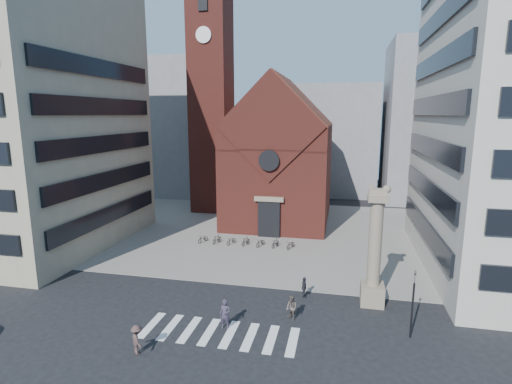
% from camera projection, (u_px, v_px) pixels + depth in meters
% --- Properties ---
extents(ground, '(120.00, 120.00, 0.00)m').
position_uv_depth(ground, '(225.00, 309.00, 27.63)').
color(ground, black).
rests_on(ground, ground).
extents(piazza, '(46.00, 30.00, 0.05)m').
position_uv_depth(piazza, '(272.00, 232.00, 45.85)').
color(piazza, gray).
rests_on(piazza, ground).
extents(zebra_crossing, '(10.20, 3.20, 0.01)m').
position_uv_depth(zebra_crossing, '(219.00, 333.00, 24.64)').
color(zebra_crossing, white).
rests_on(zebra_crossing, ground).
extents(church, '(12.00, 16.65, 18.00)m').
position_uv_depth(church, '(281.00, 157.00, 50.11)').
color(church, maroon).
rests_on(church, ground).
extents(campanile, '(5.50, 5.50, 31.20)m').
position_uv_depth(campanile, '(211.00, 96.00, 53.54)').
color(campanile, maroon).
rests_on(campanile, ground).
extents(building_left, '(18.00, 20.00, 26.00)m').
position_uv_depth(building_left, '(20.00, 117.00, 39.73)').
color(building_left, tan).
rests_on(building_left, ground).
extents(bg_block_left, '(16.00, 14.00, 22.00)m').
position_uv_depth(bg_block_left, '(179.00, 128.00, 68.05)').
color(bg_block_left, gray).
rests_on(bg_block_left, ground).
extents(bg_block_mid, '(14.00, 12.00, 18.00)m').
position_uv_depth(bg_block_mid, '(334.00, 140.00, 67.81)').
color(bg_block_mid, gray).
rests_on(bg_block_mid, ground).
extents(bg_block_right, '(16.00, 14.00, 24.00)m').
position_uv_depth(bg_block_right, '(440.00, 123.00, 61.02)').
color(bg_block_right, gray).
rests_on(bg_block_right, ground).
extents(lion_column, '(1.63, 1.60, 8.68)m').
position_uv_depth(lion_column, '(374.00, 258.00, 27.76)').
color(lion_column, gray).
rests_on(lion_column, ground).
extents(traffic_light, '(0.13, 0.16, 4.30)m').
position_uv_depth(traffic_light, '(413.00, 302.00, 23.74)').
color(traffic_light, black).
rests_on(traffic_light, ground).
extents(pedestrian_0, '(0.72, 0.49, 1.91)m').
position_uv_depth(pedestrian_0, '(225.00, 314.00, 25.03)').
color(pedestrian_0, '#362E41').
rests_on(pedestrian_0, ground).
extents(pedestrian_1, '(1.01, 1.01, 1.66)m').
position_uv_depth(pedestrian_1, '(292.00, 308.00, 26.08)').
color(pedestrian_1, '#554B44').
rests_on(pedestrian_1, ground).
extents(pedestrian_2, '(0.57, 0.98, 1.57)m').
position_uv_depth(pedestrian_2, '(304.00, 287.00, 29.28)').
color(pedestrian_2, '#222128').
rests_on(pedestrian_2, ground).
extents(pedestrian_3, '(1.25, 1.24, 1.73)m').
position_uv_depth(pedestrian_3, '(137.00, 340.00, 22.35)').
color(pedestrian_3, '#483330').
rests_on(pedestrian_3, ground).
extents(scooter_0, '(1.04, 1.62, 0.80)m').
position_uv_depth(scooter_0, '(203.00, 239.00, 41.86)').
color(scooter_0, black).
rests_on(scooter_0, piazza).
extents(scooter_1, '(0.91, 1.54, 0.89)m').
position_uv_depth(scooter_1, '(217.00, 239.00, 41.53)').
color(scooter_1, black).
rests_on(scooter_1, piazza).
extents(scooter_2, '(1.04, 1.62, 0.80)m').
position_uv_depth(scooter_2, '(231.00, 241.00, 41.22)').
color(scooter_2, black).
rests_on(scooter_2, piazza).
extents(scooter_3, '(0.91, 1.54, 0.89)m').
position_uv_depth(scooter_3, '(246.00, 241.00, 40.89)').
color(scooter_3, black).
rests_on(scooter_3, piazza).
extents(scooter_4, '(1.04, 1.62, 0.80)m').
position_uv_depth(scooter_4, '(261.00, 243.00, 40.58)').
color(scooter_4, black).
rests_on(scooter_4, piazza).
extents(scooter_5, '(0.91, 1.54, 0.89)m').
position_uv_depth(scooter_5, '(276.00, 243.00, 40.25)').
color(scooter_5, black).
rests_on(scooter_5, piazza).
extents(scooter_6, '(1.04, 1.62, 0.80)m').
position_uv_depth(scooter_6, '(291.00, 245.00, 39.93)').
color(scooter_6, black).
rests_on(scooter_6, piazza).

